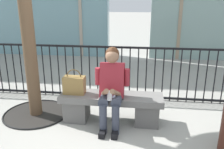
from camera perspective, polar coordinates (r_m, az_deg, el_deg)
The scene contains 5 objects.
ground_plane at distance 3.95m, azimuth -0.19°, elevation -10.87°, with size 60.00×60.00×0.00m, color #9E9B93.
stone_bench at distance 3.83m, azimuth -0.19°, elevation -7.30°, with size 1.60×0.44×0.45m.
seated_person_with_phone at distance 3.56m, azimuth -0.11°, elevation -2.66°, with size 0.52×0.66×1.21m.
handbag_on_bench at distance 3.81m, azimuth -8.91°, elevation -2.39°, with size 0.33×0.18×0.40m.
plaza_railing at distance 4.59m, azimuth 1.31°, elevation 0.44°, with size 8.56×0.04×1.04m.
Camera 1 is at (0.45, -3.43, 1.89)m, focal length 38.62 mm.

